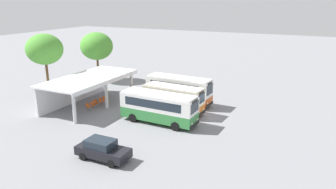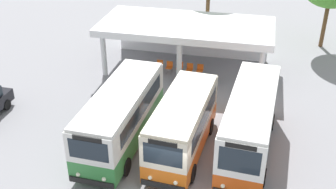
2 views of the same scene
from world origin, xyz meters
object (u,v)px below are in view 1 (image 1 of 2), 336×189
waiting_chair_middle_seat (96,102)px  waiting_chair_second_from_end (93,104)px  city_bus_second_in_row (173,98)px  waiting_chair_end_by_column (88,106)px  parked_car_flank (102,149)px  waiting_chair_fifth_seat (104,99)px  city_bus_nearest_orange (159,107)px  waiting_chair_fourth_seat (101,101)px  city_bus_middle_cream (179,89)px

waiting_chair_middle_seat → waiting_chair_second_from_end: bearing=-171.1°
city_bus_second_in_row → waiting_chair_second_from_end: city_bus_second_in_row is taller
waiting_chair_end_by_column → waiting_chair_second_from_end: bearing=-6.5°
parked_car_flank → waiting_chair_middle_seat: size_ratio=4.96×
waiting_chair_middle_seat → waiting_chair_fifth_seat: size_ratio=1.00×
city_bus_nearest_orange → waiting_chair_middle_seat: city_bus_nearest_orange is taller
city_bus_nearest_orange → parked_car_flank: size_ratio=1.87×
waiting_chair_middle_seat → city_bus_nearest_orange: bearing=-98.2°
waiting_chair_second_from_end → waiting_chair_middle_seat: 0.73m
waiting_chair_fourth_seat → parked_car_flank: bearing=-142.1°
city_bus_middle_cream → waiting_chair_fourth_seat: bearing=119.2°
city_bus_nearest_orange → waiting_chair_second_from_end: (0.54, 8.71, -1.19)m
waiting_chair_middle_seat → waiting_chair_fifth_seat: (1.45, -0.09, 0.00)m
waiting_chair_end_by_column → waiting_chair_middle_seat: same height
city_bus_second_in_row → waiting_chair_second_from_end: 9.30m
city_bus_second_in_row → city_bus_middle_cream: size_ratio=0.84×
waiting_chair_middle_seat → city_bus_second_in_row: bearing=-77.6°
waiting_chair_end_by_column → waiting_chair_fifth_seat: (2.90, -0.06, 0.00)m
city_bus_middle_cream → parked_car_flank: size_ratio=1.89×
waiting_chair_middle_seat → waiting_chair_fourth_seat: (0.72, -0.11, 0.00)m
parked_car_flank → waiting_chair_second_from_end: 12.43m
waiting_chair_end_by_column → waiting_chair_middle_seat: 1.45m
waiting_chair_end_by_column → waiting_chair_fourth_seat: bearing=-2.1°
waiting_chair_end_by_column → city_bus_second_in_row: bearing=-69.0°
city_bus_second_in_row → waiting_chair_fourth_seat: (-1.24, 8.82, -1.16)m
waiting_chair_end_by_column → waiting_chair_fifth_seat: size_ratio=1.00×
waiting_chair_middle_seat → waiting_chair_fourth_seat: 0.73m
city_bus_second_in_row → parked_car_flank: 11.96m
parked_car_flank → waiting_chair_end_by_column: parked_car_flank is taller
city_bus_second_in_row → city_bus_nearest_orange: bearing=178.1°
waiting_chair_second_from_end → waiting_chair_middle_seat: same height
city_bus_middle_cream → waiting_chair_end_by_column: (-6.65, 8.09, -1.28)m
parked_car_flank → city_bus_nearest_orange: bearing=-2.6°
city_bus_middle_cream → waiting_chair_fifth_seat: size_ratio=9.38×
waiting_chair_middle_seat → waiting_chair_end_by_column: bearing=-178.7°
waiting_chair_fifth_seat → waiting_chair_end_by_column: bearing=178.9°
parked_car_flank → waiting_chair_end_by_column: size_ratio=4.96×
city_bus_nearest_orange → parked_car_flank: (-8.69, 0.40, -0.88)m
city_bus_nearest_orange → waiting_chair_second_from_end: city_bus_nearest_orange is taller
city_bus_second_in_row → waiting_chair_middle_seat: 9.22m
city_bus_second_in_row → waiting_chair_fifth_seat: bearing=93.4°
parked_car_flank → waiting_chair_fourth_seat: size_ratio=4.96×
city_bus_second_in_row → waiting_chair_second_from_end: bearing=107.0°
city_bus_second_in_row → parked_car_flank: size_ratio=1.60×
city_bus_middle_cream → waiting_chair_second_from_end: city_bus_middle_cream is taller
waiting_chair_end_by_column → waiting_chair_fourth_seat: size_ratio=1.00×
city_bus_nearest_orange → waiting_chair_fourth_seat: size_ratio=9.26×
parked_car_flank → waiting_chair_fourth_seat: 13.54m
city_bus_nearest_orange → parked_car_flank: 8.74m
parked_car_flank → waiting_chair_fifth_seat: bearing=36.2°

